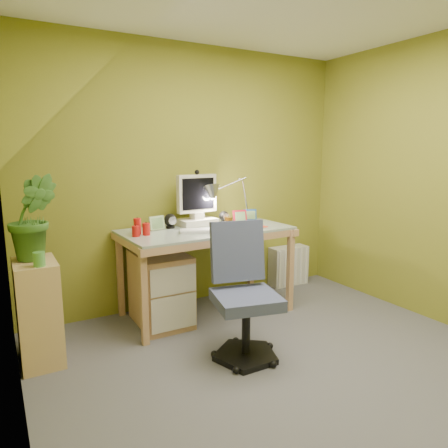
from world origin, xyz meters
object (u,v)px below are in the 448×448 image
potted_plant (33,217)px  radiator (288,266)px  desk (206,271)px  monitor (197,196)px  task_chair (246,299)px  desk_lamp (239,190)px  side_ledge (38,312)px

potted_plant → radiator: potted_plant is taller
desk → monitor: (0.00, 0.18, 0.66)m
task_chair → radiator: bearing=54.6°
radiator → desk_lamp: bearing=-171.0°
desk → desk_lamp: 0.85m
desk → radiator: 1.18m
desk → task_chair: size_ratio=1.64×
monitor → desk_lamp: 0.45m
desk → side_ledge: desk is taller
task_chair → radiator: size_ratio=2.09×
side_ledge → task_chair: bearing=-27.8°
monitor → potted_plant: monitor is taller
desk_lamp → side_ledge: bearing=-156.1°
desk_lamp → radiator: size_ratio=1.44×
potted_plant → radiator: 2.68m
desk → potted_plant: 1.52m
desk → side_ledge: 1.41m
potted_plant → radiator: (2.52, 0.42, -0.80)m
monitor → radiator: monitor is taller
desk → desk_lamp: bearing=19.2°
monitor → side_ledge: 1.61m
radiator → potted_plant: bearing=-168.9°
task_chair → radiator: 1.73m
monitor → side_ledge: (-1.40, -0.38, -0.69)m
monitor → side_ledge: size_ratio=0.75×
desk_lamp → task_chair: size_ratio=0.69×
side_ledge → desk_lamp: bearing=11.7°
desk_lamp → task_chair: (-0.58, -1.05, -0.64)m
desk → task_chair: (-0.13, -0.87, 0.05)m
potted_plant → task_chair: (1.24, -0.72, -0.57)m
radiator → monitor: bearing=-174.0°
task_chair → desk_lamp: bearing=73.7°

